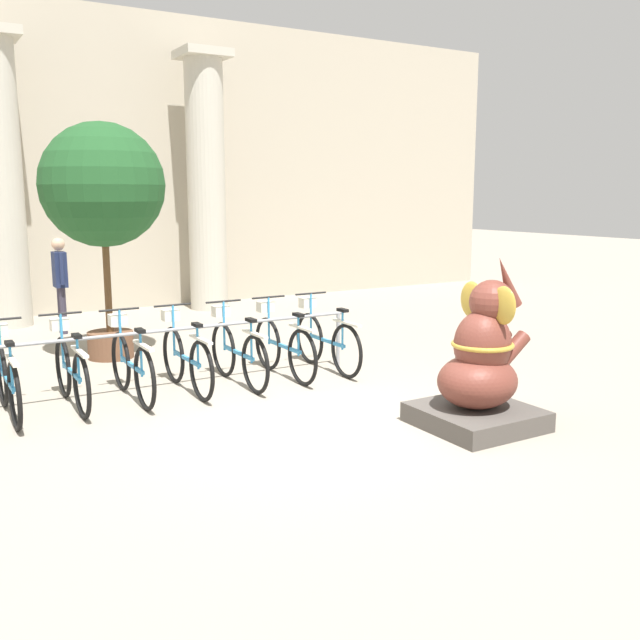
{
  "coord_description": "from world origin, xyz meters",
  "views": [
    {
      "loc": [
        -3.59,
        -6.23,
        2.38
      ],
      "look_at": [
        0.35,
        0.41,
        1.0
      ],
      "focal_mm": 40.0,
      "sensor_mm": 36.0,
      "label": 1
    }
  ],
  "objects_px": {
    "bicycle_2": "(131,364)",
    "elephant_statue": "(481,370)",
    "bicycle_4": "(237,352)",
    "person_pedestrian": "(60,277)",
    "potted_tree": "(103,190)",
    "bicycle_6": "(326,340)",
    "bicycle_1": "(71,370)",
    "bicycle_5": "(283,345)",
    "bicycle_3": "(186,357)",
    "bicycle_0": "(7,379)"
  },
  "relations": [
    {
      "from": "bicycle_3",
      "to": "potted_tree",
      "type": "distance_m",
      "value": 3.04
    },
    {
      "from": "bicycle_1",
      "to": "bicycle_3",
      "type": "distance_m",
      "value": 1.34
    },
    {
      "from": "bicycle_3",
      "to": "bicycle_5",
      "type": "distance_m",
      "value": 1.34
    },
    {
      "from": "bicycle_4",
      "to": "elephant_statue",
      "type": "bearing_deg",
      "value": -62.14
    },
    {
      "from": "bicycle_5",
      "to": "person_pedestrian",
      "type": "xyz_separation_m",
      "value": [
        -1.88,
        4.56,
        0.56
      ]
    },
    {
      "from": "bicycle_1",
      "to": "bicycle_2",
      "type": "distance_m",
      "value": 0.67
    },
    {
      "from": "bicycle_0",
      "to": "elephant_statue",
      "type": "height_order",
      "value": "elephant_statue"
    },
    {
      "from": "bicycle_1",
      "to": "bicycle_3",
      "type": "bearing_deg",
      "value": -1.68
    },
    {
      "from": "elephant_statue",
      "to": "person_pedestrian",
      "type": "height_order",
      "value": "elephant_statue"
    },
    {
      "from": "person_pedestrian",
      "to": "elephant_statue",
      "type": "bearing_deg",
      "value": -70.02
    },
    {
      "from": "bicycle_2",
      "to": "elephant_statue",
      "type": "xyz_separation_m",
      "value": [
        2.81,
        -2.81,
        0.18
      ]
    },
    {
      "from": "bicycle_1",
      "to": "bicycle_6",
      "type": "xyz_separation_m",
      "value": [
        3.34,
        -0.01,
        0.0
      ]
    },
    {
      "from": "bicycle_4",
      "to": "bicycle_6",
      "type": "height_order",
      "value": "same"
    },
    {
      "from": "bicycle_0",
      "to": "elephant_statue",
      "type": "distance_m",
      "value": 5.0
    },
    {
      "from": "bicycle_0",
      "to": "bicycle_1",
      "type": "distance_m",
      "value": 0.67
    },
    {
      "from": "bicycle_4",
      "to": "bicycle_6",
      "type": "relative_size",
      "value": 1.0
    },
    {
      "from": "bicycle_4",
      "to": "bicycle_6",
      "type": "xyz_separation_m",
      "value": [
        1.34,
        0.06,
        0.0
      ]
    },
    {
      "from": "bicycle_3",
      "to": "person_pedestrian",
      "type": "distance_m",
      "value": 4.64
    },
    {
      "from": "bicycle_2",
      "to": "bicycle_5",
      "type": "distance_m",
      "value": 2.0
    },
    {
      "from": "bicycle_4",
      "to": "person_pedestrian",
      "type": "xyz_separation_m",
      "value": [
        -1.21,
        4.6,
        0.56
      ]
    },
    {
      "from": "bicycle_3",
      "to": "person_pedestrian",
      "type": "bearing_deg",
      "value": 96.82
    },
    {
      "from": "person_pedestrian",
      "to": "potted_tree",
      "type": "distance_m",
      "value": 2.73
    },
    {
      "from": "bicycle_6",
      "to": "elephant_statue",
      "type": "height_order",
      "value": "elephant_statue"
    },
    {
      "from": "bicycle_6",
      "to": "elephant_statue",
      "type": "distance_m",
      "value": 2.85
    },
    {
      "from": "bicycle_1",
      "to": "potted_tree",
      "type": "height_order",
      "value": "potted_tree"
    },
    {
      "from": "person_pedestrian",
      "to": "bicycle_2",
      "type": "bearing_deg",
      "value": -91.52
    },
    {
      "from": "bicycle_6",
      "to": "person_pedestrian",
      "type": "height_order",
      "value": "person_pedestrian"
    },
    {
      "from": "bicycle_4",
      "to": "bicycle_6",
      "type": "bearing_deg",
      "value": 2.55
    },
    {
      "from": "elephant_statue",
      "to": "bicycle_1",
      "type": "bearing_deg",
      "value": 140.61
    },
    {
      "from": "bicycle_4",
      "to": "elephant_statue",
      "type": "relative_size",
      "value": 0.95
    },
    {
      "from": "bicycle_1",
      "to": "potted_tree",
      "type": "bearing_deg",
      "value": 65.62
    },
    {
      "from": "bicycle_5",
      "to": "bicycle_6",
      "type": "bearing_deg",
      "value": 1.72
    },
    {
      "from": "bicycle_4",
      "to": "potted_tree",
      "type": "distance_m",
      "value": 3.21
    },
    {
      "from": "bicycle_2",
      "to": "person_pedestrian",
      "type": "relative_size",
      "value": 1.03
    },
    {
      "from": "elephant_statue",
      "to": "potted_tree",
      "type": "xyz_separation_m",
      "value": [
        -2.46,
        5.08,
        1.83
      ]
    },
    {
      "from": "bicycle_4",
      "to": "bicycle_5",
      "type": "xyz_separation_m",
      "value": [
        0.67,
        0.04,
        0.0
      ]
    },
    {
      "from": "bicycle_1",
      "to": "bicycle_2",
      "type": "height_order",
      "value": "same"
    },
    {
      "from": "bicycle_5",
      "to": "bicycle_6",
      "type": "xyz_separation_m",
      "value": [
        0.67,
        0.02,
        0.0
      ]
    },
    {
      "from": "bicycle_3",
      "to": "bicycle_4",
      "type": "bearing_deg",
      "value": -2.82
    },
    {
      "from": "bicycle_1",
      "to": "bicycle_6",
      "type": "distance_m",
      "value": 3.34
    },
    {
      "from": "bicycle_0",
      "to": "bicycle_5",
      "type": "bearing_deg",
      "value": 0.25
    },
    {
      "from": "bicycle_4",
      "to": "bicycle_1",
      "type": "bearing_deg",
      "value": 177.94
    },
    {
      "from": "potted_tree",
      "to": "bicycle_3",
      "type": "bearing_deg",
      "value": -81.77
    },
    {
      "from": "bicycle_4",
      "to": "person_pedestrian",
      "type": "distance_m",
      "value": 4.79
    },
    {
      "from": "bicycle_4",
      "to": "elephant_statue",
      "type": "xyz_separation_m",
      "value": [
        1.47,
        -2.78,
        0.18
      ]
    },
    {
      "from": "bicycle_0",
      "to": "person_pedestrian",
      "type": "bearing_deg",
      "value": 72.34
    },
    {
      "from": "bicycle_2",
      "to": "potted_tree",
      "type": "relative_size",
      "value": 0.5
    },
    {
      "from": "bicycle_1",
      "to": "person_pedestrian",
      "type": "xyz_separation_m",
      "value": [
        0.79,
        4.53,
        0.56
      ]
    },
    {
      "from": "bicycle_1",
      "to": "bicycle_6",
      "type": "relative_size",
      "value": 1.0
    },
    {
      "from": "bicycle_4",
      "to": "person_pedestrian",
      "type": "relative_size",
      "value": 1.03
    }
  ]
}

